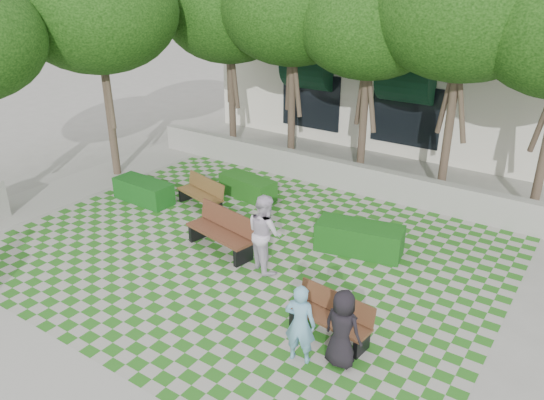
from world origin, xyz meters
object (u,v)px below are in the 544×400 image
Objects in this scene: hedge_west at (144,191)px; bench_west at (202,194)px; person_white at (265,233)px; person_dark at (342,329)px; bench_mid at (222,232)px; hedge_midleft at (248,187)px; person_blue at (300,324)px; hedge_midright at (359,238)px; bench_east at (331,317)px.

bench_west is at bearing 20.88° from hedge_west.
hedge_west is 1.02× the size of person_white.
person_dark is (6.55, -3.75, 0.32)m from bench_west.
bench_mid is 1.10× the size of person_white.
hedge_midleft is 3.16m from hedge_west.
person_white is (5.28, -1.14, 0.60)m from hedge_west.
person_blue reaches higher than bench_west.
hedge_west is (-1.75, -0.67, -0.09)m from bench_west.
bench_west is 5.03m from hedge_midright.
hedge_west is at bearing 176.41° from bench_mid.
person_blue reaches higher than bench_mid.
person_white is at bearing -27.65° from person_dark.
hedge_west is 1.27× the size of person_dark.
bench_west is at bearing 1.10° from person_white.
person_dark is 3.58m from person_white.
bench_mid reaches higher than hedge_west.
person_blue is at bearing 164.12° from person_white.
hedge_west is at bearing -139.52° from hedge_midleft.
person_dark is at bearing 175.46° from person_white.
hedge_midright is 4.21m from person_dark.
bench_east reaches higher than hedge_midleft.
person_blue reaches higher than hedge_midright.
bench_east is 0.83× the size of bench_mid.
bench_west is 0.84× the size of hedge_midright.
bench_west reaches higher than hedge_midright.
person_dark is at bearing -68.74° from hedge_midright.
hedge_midleft is 7.82m from person_dark.
hedge_midright is at bearing -98.84° from person_white.
person_dark is (1.52, -3.91, 0.38)m from hedge_midright.
bench_west is at bearing -115.39° from hedge_midleft.
bench_mid reaches higher than hedge_midright.
bench_mid reaches higher than bench_west.
person_white is at bearing 5.52° from bench_mid.
hedge_midright is 1.13× the size of person_white.
person_blue is at bearing -20.30° from bench_west.
bench_mid is 1.16× the size of bench_west.
person_white reaches higher than person_blue.
bench_west is at bearing -178.15° from hedge_midright.
person_dark reaches higher than bench_east.
bench_east is at bearing -13.16° from bench_west.
person_white is at bearing -12.64° from bench_west.
hedge_west is (-2.40, -2.05, 0.01)m from hedge_midleft.
person_white reaches higher than bench_mid.
hedge_midright is (-0.99, 3.31, -0.05)m from bench_east.
bench_east is 0.91× the size of person_white.
person_white is (-2.35, 2.28, 0.15)m from person_blue.
bench_east is 0.81× the size of hedge_midright.
bench_mid is 2.72m from bench_west.
person_blue is at bearing -78.57° from hedge_midright.
person_dark is (4.41, -2.07, 0.25)m from bench_mid.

